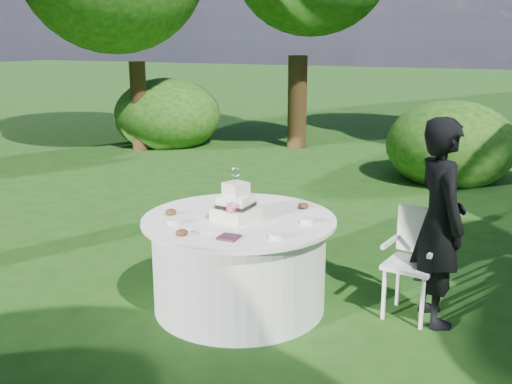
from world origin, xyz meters
TOP-DOWN VIEW (x-y plane):
  - ground at (0.00, 0.00)m, footprint 80.00×80.00m
  - napkins at (0.16, -0.49)m, footprint 0.14×0.14m
  - feather_plume at (-0.15, -0.44)m, footprint 0.48×0.07m
  - guest at (1.50, 0.42)m, footprint 0.63×0.70m
  - table at (0.00, 0.00)m, footprint 1.56×1.56m
  - cake at (-0.00, -0.05)m, footprint 0.37×0.37m
  - chair at (1.33, 0.46)m, footprint 0.45×0.44m
  - votives at (0.08, -0.05)m, footprint 1.03×0.91m
  - petal_cups at (-0.11, -0.09)m, footprint 1.01×1.12m

SIDE VIEW (x-z plane):
  - ground at x=0.00m, z-range 0.00..0.00m
  - table at x=0.00m, z-range 0.00..0.77m
  - chair at x=1.33m, z-range 0.08..0.95m
  - feather_plume at x=-0.15m, z-range 0.77..0.78m
  - napkins at x=0.16m, z-range 0.77..0.79m
  - votives at x=0.08m, z-range 0.77..0.81m
  - petal_cups at x=-0.11m, z-range 0.77..0.82m
  - guest at x=1.50m, z-range 0.00..1.61m
  - cake at x=0.00m, z-range 0.67..1.09m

